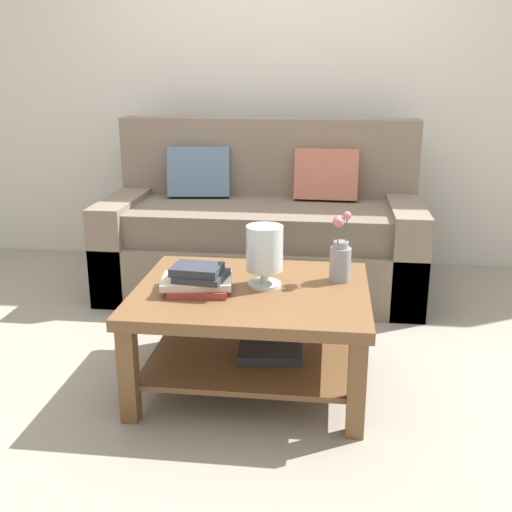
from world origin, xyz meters
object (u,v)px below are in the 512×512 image
at_px(coffee_table, 252,315).
at_px(flower_pitcher, 340,256).
at_px(book_stack_main, 198,280).
at_px(couch, 263,233).
at_px(glass_hurricane_vase, 265,251).

xyz_separation_m(coffee_table, flower_pitcher, (0.38, 0.15, 0.24)).
bearing_deg(coffee_table, flower_pitcher, 21.48).
relative_size(coffee_table, flower_pitcher, 3.18).
bearing_deg(coffee_table, book_stack_main, -162.57).
bearing_deg(couch, glass_hurricane_vase, -83.38).
bearing_deg(glass_hurricane_vase, coffee_table, -142.10).
bearing_deg(flower_pitcher, coffee_table, -158.52).
height_order(coffee_table, glass_hurricane_vase, glass_hurricane_vase).
height_order(book_stack_main, glass_hurricane_vase, glass_hurricane_vase).
distance_m(coffee_table, flower_pitcher, 0.47).
distance_m(coffee_table, glass_hurricane_vase, 0.29).
relative_size(book_stack_main, glass_hurricane_vase, 1.19).
bearing_deg(couch, coffee_table, -85.72).
distance_m(coffee_table, book_stack_main, 0.30).
bearing_deg(flower_pitcher, book_stack_main, -160.00).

